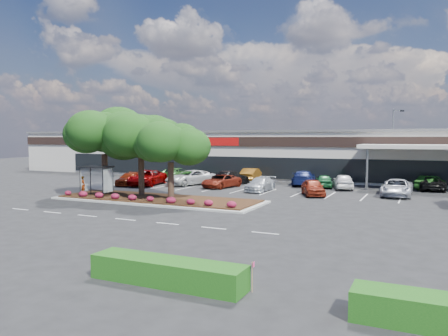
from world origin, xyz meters
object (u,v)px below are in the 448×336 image
at_px(survey_stake, 253,273).
at_px(car_0, 129,179).
at_px(light_pole, 393,151).
at_px(car_1, 147,178).

xyz_separation_m(survey_stake, car_0, (-24.77, 25.88, -0.00)).
height_order(light_pole, car_1, light_pole).
xyz_separation_m(light_pole, car_1, (-24.68, -14.39, -2.95)).
relative_size(light_pole, car_0, 1.83).
bearing_deg(survey_stake, car_1, 130.72).
bearing_deg(light_pole, car_0, -150.38).
height_order(survey_stake, car_0, car_0).
relative_size(light_pole, car_1, 1.44).
xyz_separation_m(car_0, car_1, (1.88, 0.71, 0.15)).
relative_size(survey_stake, car_0, 0.23).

